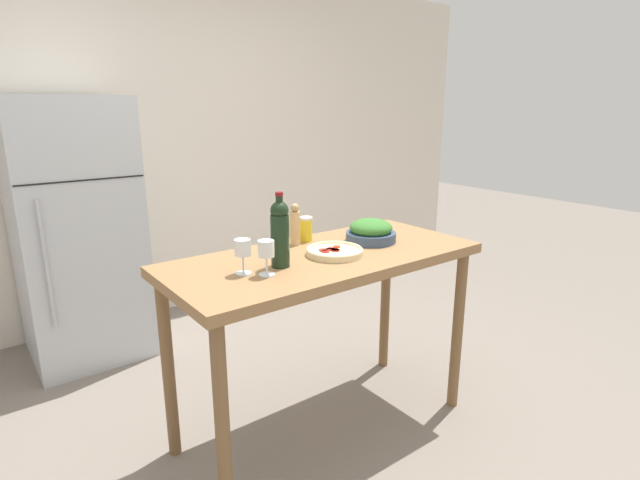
# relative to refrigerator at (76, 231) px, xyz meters

# --- Properties ---
(ground_plane) EXTENTS (14.00, 14.00, 0.00)m
(ground_plane) POSITION_rel_refrigerator_xyz_m (0.74, -1.60, -0.82)
(ground_plane) COLOR slate
(wall_back) EXTENTS (6.40, 0.06, 2.60)m
(wall_back) POSITION_rel_refrigerator_xyz_m (0.74, 0.40, 0.48)
(wall_back) COLOR silver
(wall_back) RESTS_ON ground_plane
(refrigerator) EXTENTS (0.69, 0.73, 1.65)m
(refrigerator) POSITION_rel_refrigerator_xyz_m (0.00, 0.00, 0.00)
(refrigerator) COLOR #B7BCC1
(refrigerator) RESTS_ON ground_plane
(prep_counter) EXTENTS (1.48, 0.66, 0.92)m
(prep_counter) POSITION_rel_refrigerator_xyz_m (0.74, -1.60, -0.01)
(prep_counter) COLOR olive
(prep_counter) RESTS_ON ground_plane
(wine_bottle) EXTENTS (0.08, 0.08, 0.32)m
(wine_bottle) POSITION_rel_refrigerator_xyz_m (0.48, -1.63, 0.25)
(wine_bottle) COLOR black
(wine_bottle) RESTS_ON prep_counter
(wine_glass_near) EXTENTS (0.07, 0.07, 0.15)m
(wine_glass_near) POSITION_rel_refrigerator_xyz_m (0.37, -1.70, 0.20)
(wine_glass_near) COLOR silver
(wine_glass_near) RESTS_ON prep_counter
(wine_glass_far) EXTENTS (0.07, 0.07, 0.15)m
(wine_glass_far) POSITION_rel_refrigerator_xyz_m (0.30, -1.62, 0.20)
(wine_glass_far) COLOR silver
(wine_glass_far) RESTS_ON prep_counter
(pepper_mill) EXTENTS (0.05, 0.05, 0.21)m
(pepper_mill) POSITION_rel_refrigerator_xyz_m (0.72, -1.39, 0.20)
(pepper_mill) COLOR tan
(pepper_mill) RESTS_ON prep_counter
(salad_bowl) EXTENTS (0.25, 0.25, 0.12)m
(salad_bowl) POSITION_rel_refrigerator_xyz_m (1.06, -1.57, 0.15)
(salad_bowl) COLOR #384C6B
(salad_bowl) RESTS_ON prep_counter
(homemade_pizza) EXTENTS (0.26, 0.26, 0.03)m
(homemade_pizza) POSITION_rel_refrigerator_xyz_m (0.77, -1.64, 0.12)
(homemade_pizza) COLOR beige
(homemade_pizza) RESTS_ON prep_counter
(salt_canister) EXTENTS (0.06, 0.06, 0.13)m
(salt_canister) POSITION_rel_refrigerator_xyz_m (0.80, -1.37, 0.16)
(salt_canister) COLOR yellow
(salt_canister) RESTS_ON prep_counter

